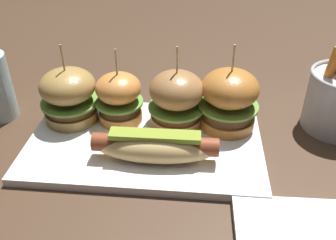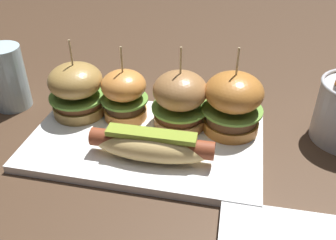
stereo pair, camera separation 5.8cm
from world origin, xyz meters
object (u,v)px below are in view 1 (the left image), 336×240
hot_dog (155,146)px  slider_far_left (69,95)px  slider_far_right (229,99)px  slider_center_left (119,97)px  slider_center_right (176,99)px  platter_main (145,142)px

hot_dog → slider_far_left: slider_far_left is taller
slider_far_right → slider_center_left: bearing=-179.8°
slider_center_left → slider_center_right: size_ratio=0.93×
slider_far_left → slider_center_left: bearing=2.7°
slider_far_left → slider_center_right: (0.19, 0.00, 0.00)m
platter_main → slider_far_right: 0.16m
slider_center_right → slider_far_right: size_ratio=0.97×
platter_main → slider_far_left: (-0.14, 0.05, 0.06)m
platter_main → slider_center_right: slider_center_right is taller
slider_center_right → slider_center_left: bearing=178.0°
platter_main → slider_far_left: size_ratio=2.73×
platter_main → slider_center_left: size_ratio=2.85×
hot_dog → slider_far_left: size_ratio=1.35×
hot_dog → slider_far_left: bearing=148.4°
slider_center_left → slider_far_right: slider_far_right is taller
slider_far_left → slider_center_right: 0.19m
slider_far_left → slider_far_right: bearing=1.0°
hot_dog → slider_center_right: (0.02, 0.10, 0.03)m
slider_center_right → slider_far_left: bearing=-179.8°
platter_main → hot_dog: bearing=-64.7°
platter_main → hot_dog: size_ratio=2.01×
slider_center_left → slider_far_right: bearing=0.2°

